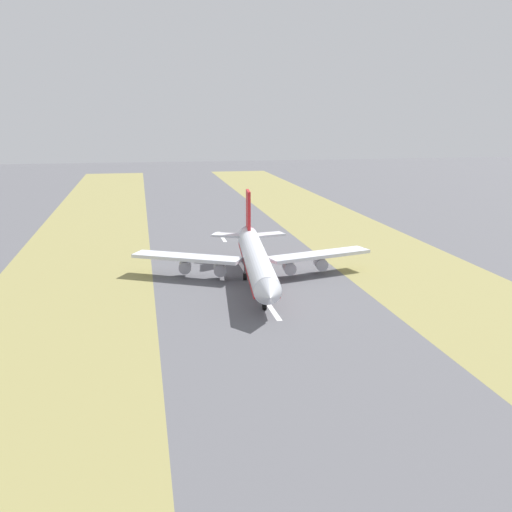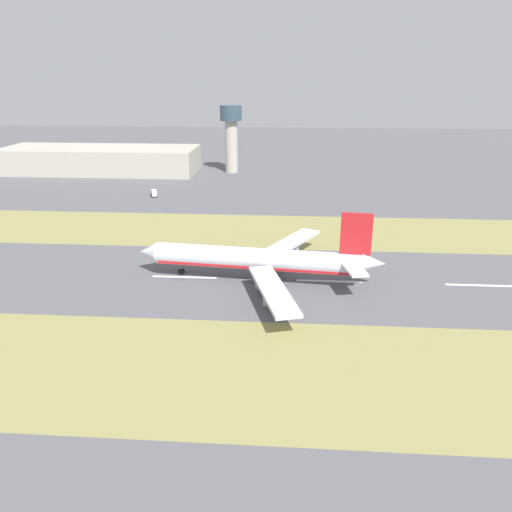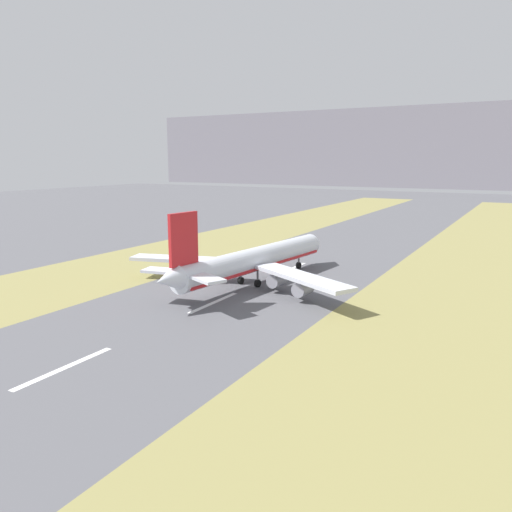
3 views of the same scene
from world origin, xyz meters
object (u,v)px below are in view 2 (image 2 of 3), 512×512
object	(u,v)px
airplane_main_jet	(263,260)
control_tower	(231,132)
service_truck	(154,193)
terminal_building	(101,160)

from	to	relation	value
airplane_main_jet	control_tower	distance (m)	158.81
airplane_main_jet	service_truck	distance (m)	109.59
airplane_main_jet	service_truck	size ratio (longest dim) A/B	10.52
terminal_building	control_tower	size ratio (longest dim) A/B	2.97
terminal_building	airplane_main_jet	bearing A→B (deg)	-146.25
terminal_building	control_tower	bearing A→B (deg)	-86.48
control_tower	airplane_main_jet	bearing A→B (deg)	-170.22
airplane_main_jet	control_tower	bearing A→B (deg)	9.78
terminal_building	service_truck	distance (m)	72.85
airplane_main_jet	terminal_building	size ratio (longest dim) A/B	0.62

